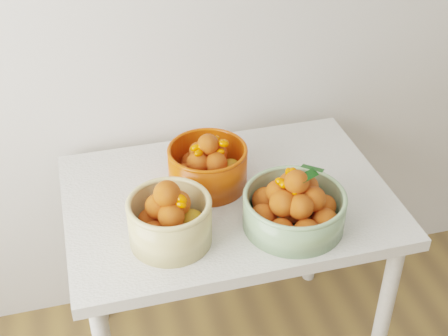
{
  "coord_description": "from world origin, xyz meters",
  "views": [
    {
      "loc": [
        -0.77,
        0.13,
        1.93
      ],
      "look_at": [
        -0.4,
        1.51,
        0.92
      ],
      "focal_mm": 50.0,
      "sensor_mm": 36.0,
      "label": 1
    }
  ],
  "objects_px": {
    "table": "(228,219)",
    "bowl_green": "(294,207)",
    "bowl_cream": "(170,219)",
    "bowl_orange": "(208,165)"
  },
  "relations": [
    {
      "from": "table",
      "to": "bowl_green",
      "type": "distance_m",
      "value": 0.28
    },
    {
      "from": "table",
      "to": "bowl_cream",
      "type": "relative_size",
      "value": 3.27
    },
    {
      "from": "table",
      "to": "bowl_cream",
      "type": "distance_m",
      "value": 0.31
    },
    {
      "from": "bowl_green",
      "to": "table",
      "type": "bearing_deg",
      "value": 128.41
    },
    {
      "from": "bowl_green",
      "to": "bowl_orange",
      "type": "relative_size",
      "value": 0.99
    },
    {
      "from": "table",
      "to": "bowl_orange",
      "type": "xyz_separation_m",
      "value": [
        -0.05,
        0.07,
        0.17
      ]
    },
    {
      "from": "bowl_green",
      "to": "bowl_cream",
      "type": "bearing_deg",
      "value": 175.98
    },
    {
      "from": "table",
      "to": "bowl_green",
      "type": "bearing_deg",
      "value": -51.59
    },
    {
      "from": "bowl_green",
      "to": "bowl_orange",
      "type": "xyz_separation_m",
      "value": [
        -0.19,
        0.26,
        0.01
      ]
    },
    {
      "from": "bowl_orange",
      "to": "bowl_green",
      "type": "bearing_deg",
      "value": -53.34
    }
  ]
}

